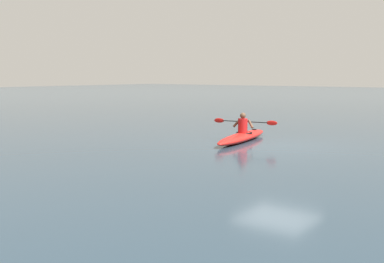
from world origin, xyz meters
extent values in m
plane|color=#283D4C|center=(0.00, 0.00, 0.00)|extent=(160.00, 160.00, 0.00)
ellipsoid|color=red|center=(1.65, -0.35, 0.16)|extent=(1.41, 4.26, 0.31)
torus|color=black|center=(1.69, -0.55, 0.29)|extent=(0.70, 0.70, 0.04)
cylinder|color=black|center=(1.88, -1.60, 0.30)|extent=(0.18, 0.18, 0.02)
cylinder|color=red|center=(1.66, -0.39, 0.57)|extent=(0.34, 0.34, 0.51)
sphere|color=brown|center=(1.66, -0.39, 0.93)|extent=(0.21, 0.21, 0.21)
cylinder|color=black|center=(1.69, -0.58, 0.69)|extent=(2.02, 0.40, 0.03)
ellipsoid|color=red|center=(2.70, -0.40, 0.69)|extent=(0.40, 0.11, 0.17)
ellipsoid|color=red|center=(0.68, -0.77, 0.69)|extent=(0.40, 0.11, 0.17)
cylinder|color=brown|center=(1.94, -0.42, 0.63)|extent=(0.26, 0.24, 0.34)
cylinder|color=brown|center=(1.40, -0.52, 0.63)|extent=(0.30, 0.20, 0.34)
camera|label=1|loc=(-7.19, 14.05, 2.38)|focal=43.80mm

